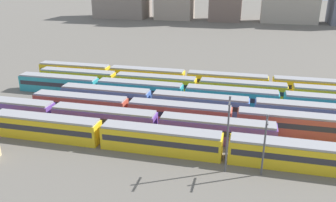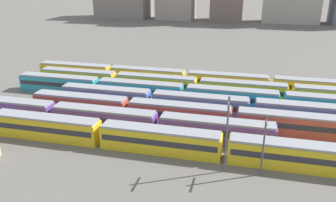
{
  "view_description": "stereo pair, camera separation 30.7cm",
  "coord_description": "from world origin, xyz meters",
  "px_view_note": "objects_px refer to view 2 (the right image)",
  "views": [
    {
      "loc": [
        29.18,
        -43.19,
        24.96
      ],
      "look_at": [
        15.0,
        15.6,
        2.04
      ],
      "focal_mm": 36.32,
      "sensor_mm": 36.0,
      "label": 1
    },
    {
      "loc": [
        29.48,
        -43.12,
        24.96
      ],
      "look_at": [
        15.0,
        15.6,
        2.04
      ],
      "focal_mm": 36.32,
      "sensor_mm": 36.0,
      "label": 2
    }
  ],
  "objects_px": {
    "train_track_1": "(104,119)",
    "catenary_pole_2": "(264,142)",
    "train_track_5": "(198,87)",
    "train_track_6": "(186,79)",
    "train_track_3": "(252,109)",
    "catenary_pole_0": "(227,132)",
    "train_track_2": "(293,124)",
    "train_track_4": "(282,102)",
    "train_track_0": "(296,155)"
  },
  "relations": [
    {
      "from": "train_track_0",
      "to": "catenary_pole_0",
      "type": "relative_size",
      "value": 8.74
    },
    {
      "from": "train_track_2",
      "to": "train_track_4",
      "type": "xyz_separation_m",
      "value": [
        -1.16,
        10.4,
        0.0
      ]
    },
    {
      "from": "train_track_2",
      "to": "train_track_6",
      "type": "relative_size",
      "value": 1.25
    },
    {
      "from": "train_track_2",
      "to": "train_track_4",
      "type": "distance_m",
      "value": 10.46
    },
    {
      "from": "train_track_4",
      "to": "train_track_3",
      "type": "bearing_deg",
      "value": -136.36
    },
    {
      "from": "train_track_5",
      "to": "catenary_pole_2",
      "type": "height_order",
      "value": "catenary_pole_2"
    },
    {
      "from": "train_track_1",
      "to": "train_track_6",
      "type": "relative_size",
      "value": 0.75
    },
    {
      "from": "train_track_5",
      "to": "catenary_pole_2",
      "type": "relative_size",
      "value": 8.75
    },
    {
      "from": "train_track_1",
      "to": "catenary_pole_2",
      "type": "distance_m",
      "value": 27.06
    },
    {
      "from": "train_track_0",
      "to": "train_track_5",
      "type": "relative_size",
      "value": 1.25
    },
    {
      "from": "train_track_2",
      "to": "catenary_pole_2",
      "type": "xyz_separation_m",
      "value": [
        -5.1,
        -13.31,
        2.89
      ]
    },
    {
      "from": "train_track_4",
      "to": "train_track_5",
      "type": "distance_m",
      "value": 17.7
    },
    {
      "from": "train_track_6",
      "to": "catenary_pole_2",
      "type": "relative_size",
      "value": 8.75
    },
    {
      "from": "train_track_3",
      "to": "train_track_6",
      "type": "height_order",
      "value": "same"
    },
    {
      "from": "train_track_2",
      "to": "train_track_6",
      "type": "distance_m",
      "value": 30.06
    },
    {
      "from": "train_track_3",
      "to": "catenary_pole_2",
      "type": "distance_m",
      "value": 18.8
    },
    {
      "from": "catenary_pole_0",
      "to": "train_track_2",
      "type": "bearing_deg",
      "value": 54.37
    },
    {
      "from": "train_track_3",
      "to": "train_track_5",
      "type": "xyz_separation_m",
      "value": [
        -11.47,
        10.4,
        0.0
      ]
    },
    {
      "from": "train_track_0",
      "to": "train_track_1",
      "type": "xyz_separation_m",
      "value": [
        -30.11,
        5.2,
        -0.0
      ]
    },
    {
      "from": "catenary_pole_2",
      "to": "train_track_2",
      "type": "bearing_deg",
      "value": 69.04
    },
    {
      "from": "train_track_6",
      "to": "catenary_pole_0",
      "type": "relative_size",
      "value": 6.98
    },
    {
      "from": "train_track_2",
      "to": "train_track_1",
      "type": "bearing_deg",
      "value": -170.4
    },
    {
      "from": "train_track_3",
      "to": "train_track_2",
      "type": "bearing_deg",
      "value": -38.18
    },
    {
      "from": "train_track_3",
      "to": "train_track_5",
      "type": "relative_size",
      "value": 1.0
    },
    {
      "from": "train_track_3",
      "to": "train_track_5",
      "type": "height_order",
      "value": "same"
    },
    {
      "from": "train_track_1",
      "to": "catenary_pole_2",
      "type": "xyz_separation_m",
      "value": [
        25.65,
        -8.11,
        2.89
      ]
    },
    {
      "from": "train_track_4",
      "to": "train_track_0",
      "type": "bearing_deg",
      "value": -88.57
    },
    {
      "from": "train_track_6",
      "to": "catenary_pole_2",
      "type": "xyz_separation_m",
      "value": [
        16.6,
        -34.11,
        2.89
      ]
    },
    {
      "from": "train_track_6",
      "to": "train_track_3",
      "type": "bearing_deg",
      "value": -45.96
    },
    {
      "from": "catenary_pole_0",
      "to": "train_track_0",
      "type": "bearing_deg",
      "value": 19.57
    },
    {
      "from": "train_track_1",
      "to": "train_track_3",
      "type": "height_order",
      "value": "same"
    },
    {
      "from": "train_track_5",
      "to": "train_track_4",
      "type": "bearing_deg",
      "value": -17.08
    },
    {
      "from": "train_track_0",
      "to": "train_track_5",
      "type": "bearing_deg",
      "value": 123.85
    },
    {
      "from": "train_track_5",
      "to": "train_track_6",
      "type": "height_order",
      "value": "same"
    },
    {
      "from": "train_track_3",
      "to": "train_track_6",
      "type": "xyz_separation_m",
      "value": [
        -15.08,
        15.6,
        0.0
      ]
    },
    {
      "from": "train_track_1",
      "to": "train_track_5",
      "type": "bearing_deg",
      "value": 58.65
    },
    {
      "from": "train_track_0",
      "to": "train_track_1",
      "type": "relative_size",
      "value": 1.68
    },
    {
      "from": "train_track_1",
      "to": "train_track_4",
      "type": "xyz_separation_m",
      "value": [
        29.59,
        15.6,
        0.0
      ]
    },
    {
      "from": "train_track_6",
      "to": "train_track_1",
      "type": "bearing_deg",
      "value": -109.2
    },
    {
      "from": "train_track_3",
      "to": "train_track_4",
      "type": "bearing_deg",
      "value": 43.64
    },
    {
      "from": "train_track_4",
      "to": "catenary_pole_2",
      "type": "height_order",
      "value": "catenary_pole_2"
    },
    {
      "from": "train_track_6",
      "to": "catenary_pole_2",
      "type": "distance_m",
      "value": 38.05
    },
    {
      "from": "train_track_4",
      "to": "train_track_1",
      "type": "bearing_deg",
      "value": -152.2
    },
    {
      "from": "train_track_3",
      "to": "catenary_pole_2",
      "type": "relative_size",
      "value": 8.75
    },
    {
      "from": "train_track_1",
      "to": "catenary_pole_2",
      "type": "relative_size",
      "value": 6.54
    },
    {
      "from": "train_track_4",
      "to": "train_track_6",
      "type": "height_order",
      "value": "same"
    },
    {
      "from": "train_track_2",
      "to": "catenary_pole_0",
      "type": "distance_m",
      "value": 17.27
    },
    {
      "from": "train_track_4",
      "to": "catenary_pole_0",
      "type": "bearing_deg",
      "value": -109.73
    },
    {
      "from": "train_track_5",
      "to": "train_track_1",
      "type": "bearing_deg",
      "value": -121.35
    },
    {
      "from": "train_track_5",
      "to": "catenary_pole_2",
      "type": "distance_m",
      "value": 31.83
    }
  ]
}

